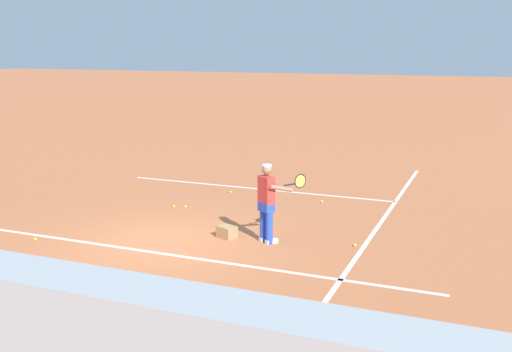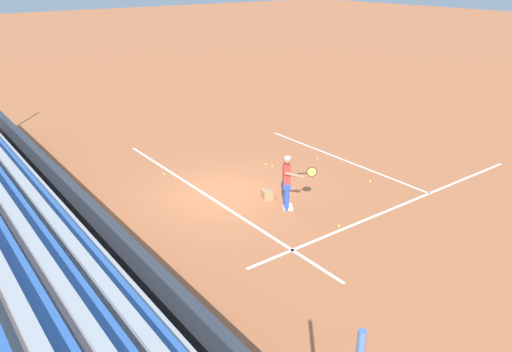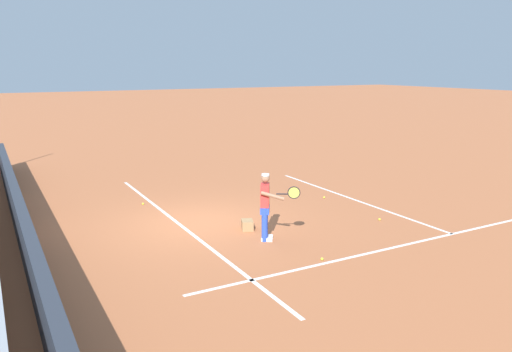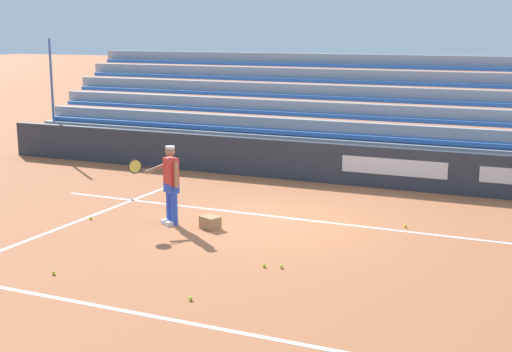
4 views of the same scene
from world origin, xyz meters
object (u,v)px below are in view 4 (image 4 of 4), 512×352
Objects in this scene: tennis_ball_stray_back at (281,267)px; tennis_ball_on_baseline at (190,299)px; tennis_ball_by_box at (91,218)px; tennis_ball_toward_net at (54,273)px; tennis_player at (170,184)px; tennis_ball_near_player at (264,266)px; ball_box_cardboard at (210,222)px; tennis_ball_far_right at (405,226)px.

tennis_ball_stray_back and tennis_ball_on_baseline have the same top height.
tennis_ball_toward_net is at bearing 117.05° from tennis_ball_by_box.
tennis_ball_on_baseline is (-2.58, 3.74, -0.86)m from tennis_player.
tennis_player reaches higher than tennis_ball_by_box.
tennis_ball_by_box is at bearing 13.38° from tennis_player.
tennis_player is 3.83m from tennis_ball_stray_back.
tennis_ball_near_player is (-0.42, -1.92, 0.00)m from tennis_ball_on_baseline.
tennis_player is at bearing 1.92° from ball_box_cardboard.
tennis_player is 25.98× the size of tennis_ball_stray_back.
ball_box_cardboard is at bearing -36.93° from tennis_ball_stray_back.
ball_box_cardboard reaches higher than tennis_ball_stray_back.
ball_box_cardboard is at bearing 25.04° from tennis_ball_far_right.
tennis_ball_by_box is (2.76, 0.46, -0.10)m from ball_box_cardboard.
tennis_player is 3.62m from tennis_ball_near_player.
tennis_ball_near_player is (-4.82, 1.39, 0.00)m from tennis_ball_by_box.
tennis_ball_near_player is at bearing 14.23° from tennis_ball_stray_back.
tennis_ball_near_player is (-2.06, 1.85, -0.10)m from ball_box_cardboard.
tennis_ball_on_baseline is at bearing 113.43° from ball_box_cardboard.
tennis_ball_on_baseline is (-4.39, 3.31, 0.00)m from tennis_ball_by_box.
ball_box_cardboard reaches higher than tennis_ball_near_player.
tennis_ball_stray_back is at bearing 68.13° from tennis_ball_far_right.
tennis_player reaches higher than ball_box_cardboard.
tennis_ball_toward_net is at bearing 73.32° from ball_box_cardboard.
tennis_ball_on_baseline is (2.15, 5.54, 0.00)m from tennis_ball_far_right.
tennis_ball_on_baseline is (-1.63, 3.77, -0.10)m from ball_box_cardboard.
tennis_player is 4.62m from tennis_ball_on_baseline.
tennis_player is at bearing -27.78° from tennis_ball_stray_back.
tennis_ball_on_baseline is at bearing 77.58° from tennis_ball_near_player.
tennis_ball_stray_back is 0.31m from tennis_ball_near_player.
ball_box_cardboard is at bearing -66.57° from tennis_ball_on_baseline.
ball_box_cardboard reaches higher than tennis_ball_toward_net.
tennis_ball_stray_back is at bearing -109.94° from tennis_ball_on_baseline.
tennis_ball_far_right is 1.00× the size of tennis_ball_by_box.
tennis_ball_far_right and tennis_ball_by_box have the same top height.
tennis_ball_far_right and tennis_ball_stray_back have the same top height.
tennis_ball_far_right and tennis_ball_toward_net have the same top height.
tennis_ball_stray_back is (1.42, 3.54, 0.00)m from tennis_ball_far_right.
tennis_ball_near_player is at bearing -149.71° from tennis_ball_toward_net.
tennis_player reaches higher than tennis_ball_far_right.
ball_box_cardboard is 2.77m from tennis_ball_near_player.
tennis_player reaches higher than tennis_ball_toward_net.
ball_box_cardboard reaches higher than tennis_ball_on_baseline.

